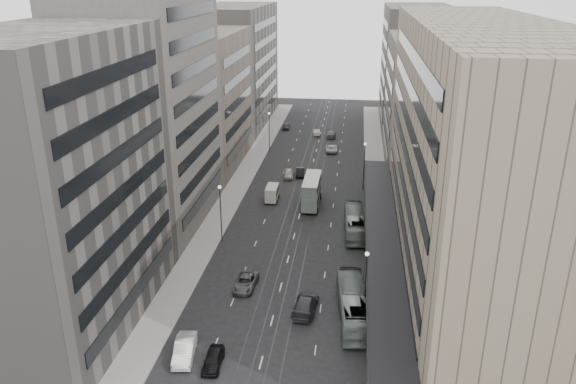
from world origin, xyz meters
The scene contains 28 objects.
ground centered at (0.00, 0.00, 0.00)m, with size 220.00×220.00×0.00m, color black.
sidewalk_right centered at (12.00, 37.50, 0.07)m, with size 4.00×125.00×0.15m, color gray.
sidewalk_left centered at (-12.00, 37.50, 0.07)m, with size 4.00×125.00×0.15m, color gray.
department_store centered at (21.45, 8.00, 14.95)m, with size 19.20×60.00×30.00m.
building_right_mid centered at (21.50, 52.00, 12.00)m, with size 15.00×28.00×24.00m, color #514A46.
building_right_far centered at (21.50, 82.00, 14.00)m, with size 15.00×32.00×28.00m, color slate.
building_left_a centered at (-21.50, -8.00, 15.00)m, with size 15.00×28.00×30.00m, color slate.
building_left_b centered at (-21.50, 19.00, 17.00)m, with size 15.00×26.00×34.00m, color #514A46.
building_left_c centered at (-21.50, 46.00, 12.50)m, with size 15.00×28.00×25.00m, color #6B5D53.
building_left_d centered at (-21.50, 79.00, 14.00)m, with size 15.00×38.00×28.00m, color slate.
lamp_right_near centered at (9.70, -5.00, 5.20)m, with size 0.44×0.44×8.32m.
lamp_right_far centered at (9.70, 35.00, 5.20)m, with size 0.44×0.44×8.32m.
lamp_left_near centered at (-9.70, 12.00, 5.20)m, with size 0.44×0.44×8.32m.
lamp_left_far centered at (-9.70, 55.00, 5.20)m, with size 0.44×0.44×8.32m.
bus_near centered at (8.50, -4.44, 1.68)m, with size 2.82×12.05×3.36m, color slate.
bus_far centered at (8.41, 17.13, 1.56)m, with size 2.62×11.19×3.12m, color gray.
double_decker centered at (1.50, 26.53, 2.54)m, with size 2.73×8.62×4.70m.
panel_van centered at (-5.05, 27.77, 1.40)m, with size 2.02×4.05×2.54m.
sedan_0 centered at (-4.40, -14.01, 0.71)m, with size 1.69×4.19×1.43m, color black.
sedan_1 centered at (-7.45, -13.03, 0.85)m, with size 1.81×5.19×1.71m, color silver.
sedan_2 centered at (-4.09, 0.38, 0.70)m, with size 2.31×5.01×1.39m, color #4D4D4F.
sedan_3 centered at (3.37, -3.69, 0.84)m, with size 2.35×5.79×1.68m, color #29292B.
sedan_4 centered at (-3.79, 39.36, 0.72)m, with size 1.71×4.25×1.45m, color #B2A394.
sedan_5 centered at (-1.78, 40.64, 0.68)m, with size 1.44×4.13×1.36m, color black.
sedan_6 centered at (3.17, 56.51, 0.71)m, with size 2.37×5.13×1.43m, color #BBBBB7.
sedan_7 centered at (2.54, 67.77, 0.72)m, with size 2.01×4.95×1.44m, color #58585A.
sedan_8 centered at (-8.50, 73.55, 0.68)m, with size 1.60×3.97×1.35m, color #2B2B2E.
sedan_9 centered at (-0.90, 69.18, 0.67)m, with size 1.42×4.08×1.35m, color beige.
Camera 1 is at (7.94, -56.33, 34.48)m, focal length 35.00 mm.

